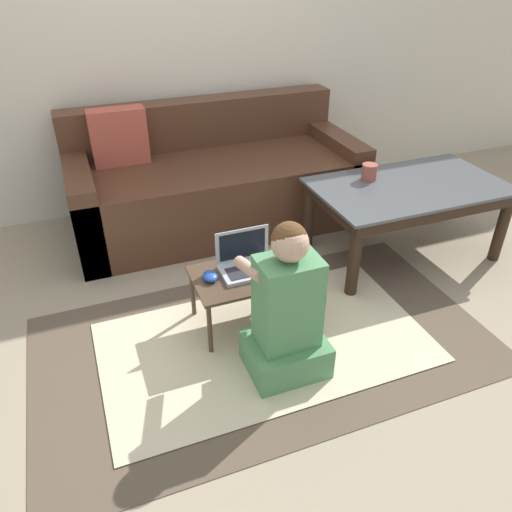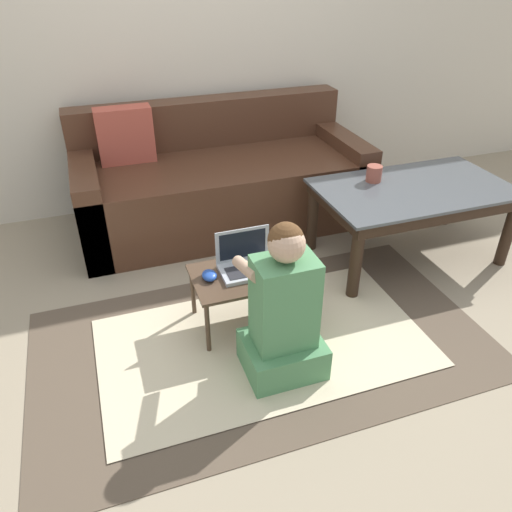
{
  "view_description": "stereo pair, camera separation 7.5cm",
  "coord_description": "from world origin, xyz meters",
  "px_view_note": "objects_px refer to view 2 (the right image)",
  "views": [
    {
      "loc": [
        -0.82,
        -1.99,
        1.73
      ],
      "look_at": [
        -0.04,
        0.01,
        0.37
      ],
      "focal_mm": 35.0,
      "sensor_mm": 36.0,
      "label": 1
    },
    {
      "loc": [
        -0.75,
        -2.02,
        1.73
      ],
      "look_at": [
        -0.04,
        0.01,
        0.37
      ],
      "focal_mm": 35.0,
      "sensor_mm": 36.0,
      "label": 2
    }
  ],
  "objects_px": {
    "person_seated": "(283,314)",
    "couch": "(219,182)",
    "laptop_desk": "(251,278)",
    "cup_on_table": "(374,174)",
    "computer_mouse": "(209,275)",
    "laptop": "(247,264)",
    "coffee_table": "(413,197)"
  },
  "relations": [
    {
      "from": "laptop",
      "to": "person_seated",
      "type": "bearing_deg",
      "value": -85.19
    },
    {
      "from": "laptop",
      "to": "person_seated",
      "type": "relative_size",
      "value": 0.36
    },
    {
      "from": "laptop_desk",
      "to": "person_seated",
      "type": "height_order",
      "value": "person_seated"
    },
    {
      "from": "person_seated",
      "to": "laptop_desk",
      "type": "bearing_deg",
      "value": 93.63
    },
    {
      "from": "computer_mouse",
      "to": "person_seated",
      "type": "distance_m",
      "value": 0.46
    },
    {
      "from": "couch",
      "to": "coffee_table",
      "type": "relative_size",
      "value": 1.68
    },
    {
      "from": "person_seated",
      "to": "cup_on_table",
      "type": "height_order",
      "value": "person_seated"
    },
    {
      "from": "laptop_desk",
      "to": "laptop",
      "type": "xyz_separation_m",
      "value": [
        -0.01,
        0.03,
        0.07
      ]
    },
    {
      "from": "cup_on_table",
      "to": "computer_mouse",
      "type": "bearing_deg",
      "value": -158.99
    },
    {
      "from": "coffee_table",
      "to": "cup_on_table",
      "type": "xyz_separation_m",
      "value": [
        -0.19,
        0.16,
        0.12
      ]
    },
    {
      "from": "laptop_desk",
      "to": "person_seated",
      "type": "bearing_deg",
      "value": -86.37
    },
    {
      "from": "coffee_table",
      "to": "person_seated",
      "type": "height_order",
      "value": "person_seated"
    },
    {
      "from": "laptop_desk",
      "to": "computer_mouse",
      "type": "distance_m",
      "value": 0.22
    },
    {
      "from": "coffee_table",
      "to": "cup_on_table",
      "type": "height_order",
      "value": "cup_on_table"
    },
    {
      "from": "couch",
      "to": "computer_mouse",
      "type": "xyz_separation_m",
      "value": [
        -0.37,
        -1.15,
        0.04
      ]
    },
    {
      "from": "computer_mouse",
      "to": "person_seated",
      "type": "xyz_separation_m",
      "value": [
        0.24,
        -0.4,
        -0.0
      ]
    },
    {
      "from": "laptop_desk",
      "to": "cup_on_table",
      "type": "height_order",
      "value": "cup_on_table"
    },
    {
      "from": "cup_on_table",
      "to": "coffee_table",
      "type": "bearing_deg",
      "value": -39.48
    },
    {
      "from": "person_seated",
      "to": "computer_mouse",
      "type": "bearing_deg",
      "value": 120.73
    },
    {
      "from": "laptop",
      "to": "person_seated",
      "type": "distance_m",
      "value": 0.41
    },
    {
      "from": "couch",
      "to": "laptop",
      "type": "xyz_separation_m",
      "value": [
        -0.17,
        -1.14,
        0.05
      ]
    },
    {
      "from": "laptop_desk",
      "to": "cup_on_table",
      "type": "distance_m",
      "value": 1.09
    },
    {
      "from": "couch",
      "to": "person_seated",
      "type": "distance_m",
      "value": 1.56
    },
    {
      "from": "couch",
      "to": "computer_mouse",
      "type": "height_order",
      "value": "couch"
    },
    {
      "from": "couch",
      "to": "cup_on_table",
      "type": "distance_m",
      "value": 1.09
    },
    {
      "from": "person_seated",
      "to": "couch",
      "type": "bearing_deg",
      "value": 84.92
    },
    {
      "from": "laptop",
      "to": "cup_on_table",
      "type": "distance_m",
      "value": 1.07
    },
    {
      "from": "couch",
      "to": "coffee_table",
      "type": "xyz_separation_m",
      "value": [
        0.98,
        -0.87,
        0.12
      ]
    },
    {
      "from": "laptop_desk",
      "to": "computer_mouse",
      "type": "bearing_deg",
      "value": 175.48
    },
    {
      "from": "laptop",
      "to": "computer_mouse",
      "type": "distance_m",
      "value": 0.2
    },
    {
      "from": "coffee_table",
      "to": "laptop_desk",
      "type": "xyz_separation_m",
      "value": [
        -1.14,
        -0.3,
        -0.14
      ]
    },
    {
      "from": "person_seated",
      "to": "laptop",
      "type": "bearing_deg",
      "value": 94.81
    }
  ]
}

